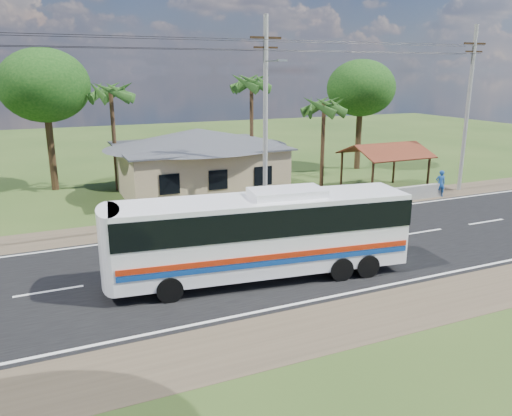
{
  "coord_description": "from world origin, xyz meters",
  "views": [
    {
      "loc": [
        -8.75,
        -19.07,
        8.1
      ],
      "look_at": [
        0.02,
        1.0,
        2.05
      ],
      "focal_mm": 35.0,
      "sensor_mm": 36.0,
      "label": 1
    }
  ],
  "objects_px": {
    "waiting_shed": "(385,152)",
    "motorcycle": "(286,198)",
    "coach_bus": "(263,229)",
    "person": "(440,184)"
  },
  "relations": [
    {
      "from": "coach_bus",
      "to": "motorcycle",
      "type": "xyz_separation_m",
      "value": [
        5.91,
        9.64,
        -1.61
      ]
    },
    {
      "from": "person",
      "to": "coach_bus",
      "type": "bearing_deg",
      "value": 46.09
    },
    {
      "from": "waiting_shed",
      "to": "coach_bus",
      "type": "bearing_deg",
      "value": -143.02
    },
    {
      "from": "person",
      "to": "waiting_shed",
      "type": "bearing_deg",
      "value": -30.91
    },
    {
      "from": "motorcycle",
      "to": "person",
      "type": "height_order",
      "value": "person"
    },
    {
      "from": "waiting_shed",
      "to": "person",
      "type": "bearing_deg",
      "value": -52.11
    },
    {
      "from": "coach_bus",
      "to": "person",
      "type": "relative_size",
      "value": 6.65
    },
    {
      "from": "waiting_shed",
      "to": "motorcycle",
      "type": "xyz_separation_m",
      "value": [
        -8.08,
        -0.9,
        -2.27
      ]
    },
    {
      "from": "waiting_shed",
      "to": "person",
      "type": "distance_m",
      "value": 4.19
    },
    {
      "from": "coach_bus",
      "to": "motorcycle",
      "type": "relative_size",
      "value": 6.76
    }
  ]
}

